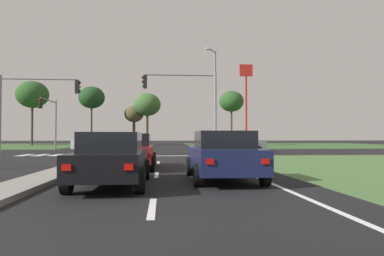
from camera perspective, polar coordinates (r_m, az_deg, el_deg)
The scene contains 31 objects.
ground_plane at distance 32.88m, azimuth -11.27°, elevation -3.76°, with size 200.00×200.00×0.00m, color black.
grass_verge_far_right at distance 61.18m, azimuth 16.09°, elevation -2.64°, with size 35.00×35.00×0.01m, color #385B2D.
median_island_near at distance 14.19m, azimuth -19.96°, elevation -6.53°, with size 1.20×22.00×0.14m, color gray.
median_island_far at distance 57.78m, azimuth -8.48°, elevation -2.69°, with size 1.20×36.00×0.14m, color gray.
lane_dash_near at distance 7.01m, azimuth -6.35°, elevation -12.51°, with size 0.14×2.00×0.01m, color silver.
lane_dash_second at distance 12.94m, azimuth -5.63°, elevation -7.40°, with size 0.14×2.00×0.01m, color silver.
lane_dash_third at distance 18.92m, azimuth -5.38°, elevation -5.51°, with size 0.14×2.00×0.01m, color silver.
edge_line_right at distance 15.04m, azimuth 7.42°, elevation -6.56°, with size 0.14×24.00×0.01m, color silver.
stop_bar_near at distance 25.68m, azimuth -4.56°, elevation -4.43°, with size 6.40×0.50×0.01m, color silver.
crosswalk_bar_near at distance 29.27m, azimuth -25.02°, elevation -3.94°, with size 0.70×2.80×0.01m, color silver.
crosswalk_bar_second at distance 28.89m, azimuth -22.88°, elevation -3.99°, with size 0.70×2.80×0.01m, color silver.
crosswalk_bar_third at distance 28.56m, azimuth -20.68°, elevation -4.04°, with size 0.70×2.80×0.01m, color silver.
crosswalk_bar_fourth at distance 28.27m, azimuth -18.43°, elevation -4.09°, with size 0.70×2.80×0.01m, color silver.
crosswalk_bar_fifth at distance 28.02m, azimuth -16.14°, elevation -4.13°, with size 0.70×2.80×0.01m, color silver.
car_black_near at distance 10.22m, azimuth -12.54°, elevation -4.73°, with size 1.94×4.61×1.48m.
car_grey_second at distance 31.34m, azimuth 7.29°, elevation -2.41°, with size 4.64×2.07×1.59m.
car_white_third at distance 32.80m, azimuth -14.48°, elevation -2.32°, with size 4.53×2.05×1.60m.
car_navy_fourth at distance 11.27m, azimuth 4.95°, elevation -4.31°, with size 2.08×4.48×1.53m.
car_red_fifth at distance 15.55m, azimuth -9.68°, elevation -3.57°, with size 2.06×4.52×1.49m.
car_beige_sixth at distance 49.50m, azimuth -11.77°, elevation -2.08°, with size 1.95×4.41×1.49m.
traffic_signal_near_left at distance 27.76m, azimuth -24.28°, elevation 4.13°, with size 5.61×0.32×5.70m.
traffic_signal_far_left at distance 39.01m, azimuth -21.63°, elevation 2.08°, with size 0.32×5.24×5.26m.
traffic_signal_near_right at distance 26.28m, azimuth -0.43°, elevation 4.89°, with size 5.48×0.32×6.13m.
street_lamp_second at distance 31.05m, azimuth 3.58°, elevation 5.16°, with size 1.19×1.84×8.79m.
pedestrian_at_median at distance 42.84m, azimuth -9.77°, elevation -1.46°, with size 0.34×0.34×1.91m.
fastfood_pole_sign at distance 50.44m, azimuth 8.58°, elevation 6.52°, with size 1.80×0.40×11.38m.
treeline_second at distance 64.68m, azimuth -24.03°, elevation 4.86°, with size 5.20×5.20×10.54m.
treeline_third at distance 61.32m, azimuth -15.66°, elevation 4.66°, with size 4.25×4.25×9.65m.
treeline_fourth at distance 61.11m, azimuth -9.20°, elevation 2.13°, with size 3.24×3.24×6.60m.
treeline_fifth at distance 59.74m, azimuth -7.11°, elevation 3.67°, with size 4.41×4.41×8.57m.
treeline_sixth at distance 60.41m, azimuth 6.29°, elevation 4.19°, with size 4.09×4.09×9.04m.
Camera 1 is at (3.68, -2.64, 1.35)m, focal length 33.56 mm.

